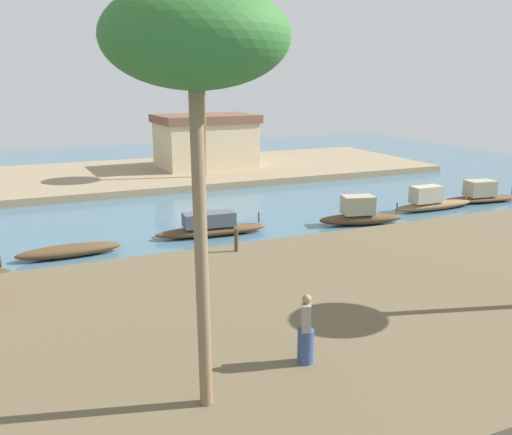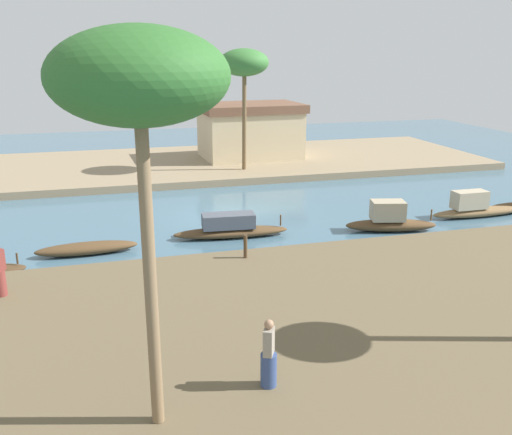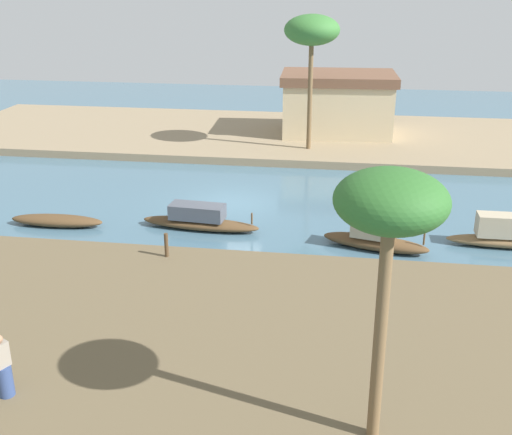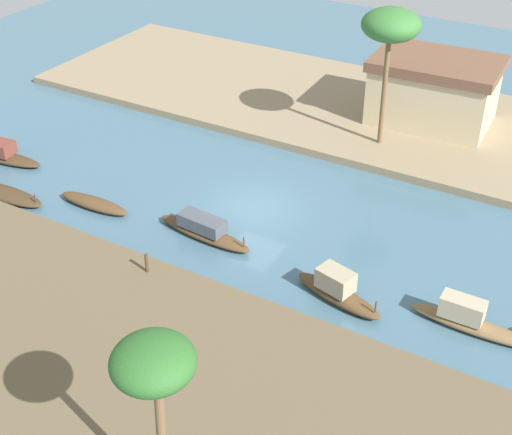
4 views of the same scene
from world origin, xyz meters
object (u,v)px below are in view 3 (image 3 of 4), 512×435
sampan_foreground (374,237)px  palm_tree_left_far (390,209)px  sampan_with_tall_canopy (57,221)px  riverside_building (337,103)px  sampan_upstream_small (508,236)px  palm_tree_right_tall (312,32)px  sampan_open_hull (199,219)px  mooring_post (166,245)px  person_on_near_bank (3,371)px

sampan_foreground → palm_tree_left_far: palm_tree_left_far is taller
sampan_with_tall_canopy → riverside_building: 19.84m
sampan_upstream_small → palm_tree_left_far: palm_tree_left_far is taller
palm_tree_right_tall → riverside_building: size_ratio=1.03×
sampan_with_tall_canopy → palm_tree_left_far: size_ratio=0.66×
sampan_open_hull → palm_tree_left_far: (6.64, -11.87, 5.17)m
sampan_open_hull → mooring_post: bearing=-89.7°
person_on_near_bank → riverside_building: riverside_building is taller
person_on_near_bank → palm_tree_right_tall: (5.47, 23.57, 5.78)m
sampan_with_tall_canopy → sampan_open_hull: (5.89, 0.55, 0.17)m
person_on_near_bank → mooring_post: person_on_near_bank is taller
sampan_open_hull → sampan_foreground: (6.98, -1.01, 0.09)m
sampan_foreground → person_on_near_bank: bearing=-115.4°
sampan_upstream_small → palm_tree_left_far: size_ratio=0.83×
palm_tree_left_far → palm_tree_right_tall: palm_tree_right_tall is taller
sampan_with_tall_canopy → person_on_near_bank: size_ratio=2.41×
sampan_open_hull → sampan_foreground: bearing=-3.5°
sampan_upstream_small → palm_tree_left_far: 13.92m
mooring_post → sampan_open_hull: bearing=85.6°
sampan_upstream_small → sampan_open_hull: sampan_upstream_small is taller
sampan_upstream_small → sampan_with_tall_canopy: (-17.89, -0.47, -0.22)m
person_on_near_bank → palm_tree_left_far: 9.60m
mooring_post → palm_tree_left_far: 11.69m
sampan_upstream_small → mooring_post: (-12.28, -3.65, 0.41)m
mooring_post → riverside_building: 20.34m
sampan_foreground → palm_tree_left_far: bearing=-78.0°
mooring_post → palm_tree_left_far: size_ratio=0.15×
mooring_post → person_on_near_bank: bearing=-100.8°
sampan_open_hull → palm_tree_left_far: bearing=-56.1°
palm_tree_left_far → riverside_building: bearing=93.2°
sampan_foreground → palm_tree_left_far: (-0.33, -10.86, 5.08)m
sampan_open_hull → palm_tree_right_tall: bearing=77.5°
palm_tree_right_tall → sampan_upstream_small: bearing=-54.6°
sampan_upstream_small → sampan_open_hull: (-12.00, 0.08, -0.05)m
sampan_with_tall_canopy → palm_tree_right_tall: palm_tree_right_tall is taller
riverside_building → sampan_foreground: bearing=-86.3°
sampan_foreground → riverside_building: bearing=110.1°
mooring_post → palm_tree_right_tall: (3.91, 15.44, 6.01)m
sampan_open_hull → person_on_near_bank: person_on_near_bank is taller
sampan_foreground → mooring_post: (-7.26, -2.72, 0.37)m
riverside_building → sampan_upstream_small: bearing=-69.2°
sampan_upstream_small → person_on_near_bank: size_ratio=3.02×
person_on_near_bank → mooring_post: size_ratio=1.88×
sampan_with_tall_canopy → sampan_foreground: size_ratio=0.95×
person_on_near_bank → palm_tree_left_far: palm_tree_left_far is taller
mooring_post → palm_tree_right_tall: bearing=75.8°
sampan_open_hull → person_on_near_bank: size_ratio=3.07×
sampan_upstream_small → mooring_post: mooring_post is taller
palm_tree_right_tall → riverside_building: bearing=70.5°
sampan_foreground → riverside_building: 17.05m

